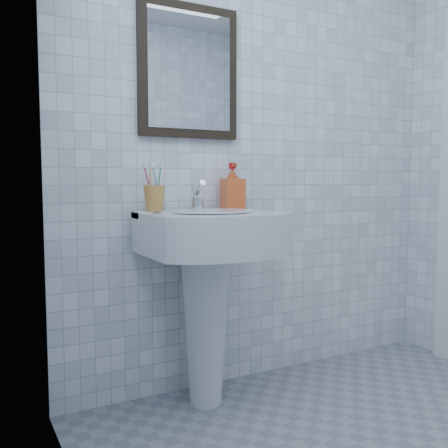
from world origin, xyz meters
TOP-DOWN VIEW (x-y plane):
  - wall_back at (0.00, 1.20)m, footprint 2.20×0.02m
  - wall_left at (-1.10, 0.00)m, footprint 0.02×2.40m
  - washbasin at (-0.43, 0.99)m, footprint 0.59×0.43m
  - faucet at (-0.43, 1.09)m, footprint 0.06×0.12m
  - toothbrush_cup at (-0.64, 1.10)m, footprint 0.10×0.10m
  - soap_dispenser at (-0.23, 1.11)m, footprint 0.11×0.11m
  - wall_mirror at (-0.43, 1.18)m, footprint 0.50×0.04m

SIDE VIEW (x-z plane):
  - washbasin at x=-0.43m, z-range 0.16..1.06m
  - faucet at x=-0.43m, z-range 0.88..1.03m
  - toothbrush_cup at x=-0.64m, z-range 0.90..1.02m
  - soap_dispenser at x=-0.23m, z-range 0.90..1.12m
  - wall_back at x=0.00m, z-range 0.00..2.50m
  - wall_left at x=-1.10m, z-range 0.00..2.50m
  - wall_mirror at x=-0.43m, z-range 1.24..1.86m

